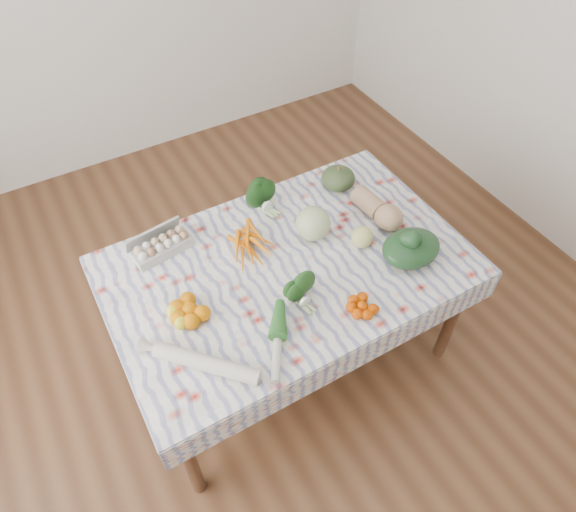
% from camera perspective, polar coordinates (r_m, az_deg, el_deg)
% --- Properties ---
extents(ground, '(4.50, 4.50, 0.00)m').
position_cam_1_polar(ground, '(3.00, 0.00, -10.46)').
color(ground, '#53321C').
rests_on(ground, ground).
extents(dining_table, '(1.60, 1.00, 0.75)m').
position_cam_1_polar(dining_table, '(2.45, 0.00, -2.20)').
color(dining_table, brown).
rests_on(dining_table, ground).
extents(tablecloth, '(1.66, 1.06, 0.01)m').
position_cam_1_polar(tablecloth, '(2.39, 0.00, -1.02)').
color(tablecloth, white).
rests_on(tablecloth, dining_table).
extents(egg_carton, '(0.30, 0.15, 0.08)m').
position_cam_1_polar(egg_carton, '(2.48, -13.79, 0.98)').
color(egg_carton, '#B2B2AD').
rests_on(egg_carton, tablecloth).
extents(carrot_bunch, '(0.26, 0.25, 0.04)m').
position_cam_1_polar(carrot_bunch, '(2.44, -4.16, 1.09)').
color(carrot_bunch, orange).
rests_on(carrot_bunch, tablecloth).
extents(kale_bunch, '(0.18, 0.16, 0.15)m').
position_cam_1_polar(kale_bunch, '(2.61, -2.91, 6.64)').
color(kale_bunch, '#153A12').
rests_on(kale_bunch, tablecloth).
extents(kabocha_squash, '(0.18, 0.18, 0.12)m').
position_cam_1_polar(kabocha_squash, '(2.75, 5.60, 8.60)').
color(kabocha_squash, '#374C28').
rests_on(kabocha_squash, tablecloth).
extents(cabbage, '(0.19, 0.19, 0.17)m').
position_cam_1_polar(cabbage, '(2.45, 2.80, 3.63)').
color(cabbage, '#B3C989').
rests_on(cabbage, tablecloth).
extents(butternut_squash, '(0.17, 0.31, 0.14)m').
position_cam_1_polar(butternut_squash, '(2.59, 9.97, 5.34)').
color(butternut_squash, tan).
rests_on(butternut_squash, tablecloth).
extents(orange_cluster, '(0.28, 0.28, 0.08)m').
position_cam_1_polar(orange_cluster, '(2.21, -10.88, -5.93)').
color(orange_cluster, orange).
rests_on(orange_cluster, tablecloth).
extents(broccoli, '(0.14, 0.14, 0.10)m').
position_cam_1_polar(broccoli, '(2.22, 1.23, -4.16)').
color(broccoli, '#1C4917').
rests_on(broccoli, tablecloth).
extents(mandarin_cluster, '(0.17, 0.17, 0.05)m').
position_cam_1_polar(mandarin_cluster, '(2.23, 8.26, -5.48)').
color(mandarin_cluster, '#D04700').
rests_on(mandarin_cluster, tablecloth).
extents(grapefruit, '(0.13, 0.13, 0.11)m').
position_cam_1_polar(grapefruit, '(2.45, 8.25, 2.11)').
color(grapefruit, '#CECE72').
rests_on(grapefruit, tablecloth).
extents(spinach_bag, '(0.36, 0.33, 0.13)m').
position_cam_1_polar(spinach_bag, '(2.43, 13.51, 0.88)').
color(spinach_bag, black).
rests_on(spinach_bag, tablecloth).
extents(daikon, '(0.36, 0.38, 0.07)m').
position_cam_1_polar(daikon, '(2.07, -9.06, -11.68)').
color(daikon, beige).
rests_on(daikon, tablecloth).
extents(leek, '(0.22, 0.32, 0.04)m').
position_cam_1_polar(leek, '(2.11, -1.16, -9.51)').
color(leek, beige).
rests_on(leek, tablecloth).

